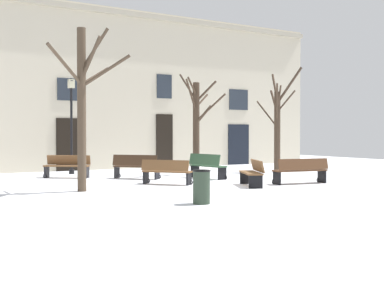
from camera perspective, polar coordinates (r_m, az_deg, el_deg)
The scene contains 13 objects.
ground_plane at distance 15.47m, azimuth 3.20°, elevation -5.03°, with size 36.39×36.39×0.00m, color white.
building_facade at distance 23.52m, azimuth -8.71°, elevation 6.62°, with size 22.74×0.60×7.72m.
tree_center at distance 21.55m, azimuth 10.15°, elevation 2.47°, with size 1.45×2.18×4.60m.
tree_near_facade at distance 14.33m, azimuth -12.87°, elevation 4.93°, with size 2.44×1.72×4.77m.
tree_foreground at distance 19.84m, azimuth 0.58°, elevation 2.47°, with size 1.93×2.28×4.14m.
streetlamp at distance 20.69m, azimuth -14.17°, elevation 3.31°, with size 0.30×0.30×4.03m.
litter_bin at distance 11.53m, azimuth 1.13°, elevation -5.11°, with size 0.44×0.44×0.81m.
bench_by_litter_bin at distance 16.53m, azimuth 12.83°, elevation -3.08°, with size 1.97×0.80×0.86m.
bench_back_to_back_left at distance 18.06m, azimuth 1.79°, elevation -2.59°, with size 0.78×1.72×0.93m.
bench_back_to_back_right at distance 18.98m, azimuth -14.63°, elevation -2.54°, with size 1.68×1.38×0.87m.
bench_facing_shops at distance 15.94m, azimuth -3.07°, elevation -3.28°, with size 1.43×1.55×0.83m.
bench_far_corner at distance 15.57m, azimuth 7.21°, elevation -3.42°, with size 1.10×1.62×0.85m.
bench_near_lamp at distance 18.03m, azimuth -6.68°, elevation -2.63°, with size 1.53×1.61×0.91m.
Camera 1 is at (-8.29, -12.95, 1.68)m, focal length 44.79 mm.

